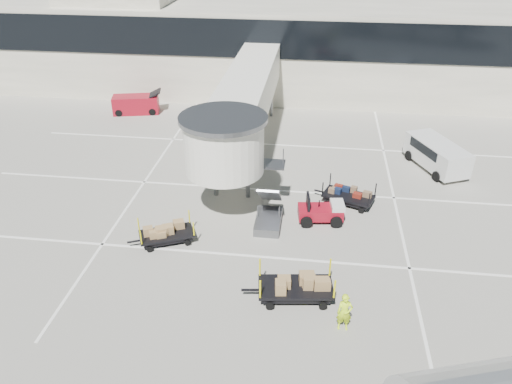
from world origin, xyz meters
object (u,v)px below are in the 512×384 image
Objects in this scene: suitcase_cart at (348,197)px; ground_worker at (345,312)px; belt_loader at (136,104)px; box_cart_far at (164,234)px; minivan at (436,152)px; baggage_tug at (322,212)px; box_cart_near at (294,286)px.

ground_worker is (-0.49, -10.44, 0.41)m from suitcase_cart.
ground_worker is at bearing -66.88° from belt_loader.
box_cart_far is 0.65× the size of minivan.
belt_loader is (-23.83, 7.58, -0.37)m from minivan.
box_cart_far is at bearing -166.38° from baggage_tug.
belt_loader is (-16.24, 15.38, 0.15)m from baggage_tug.
box_cart_near reaches higher than suitcase_cart.
minivan is at bearing 63.24° from suitcase_cart.
ground_worker is at bearing -53.14° from box_cart_far.
ground_worker is 17.43m from minivan.
suitcase_cart is 9.16m from box_cart_near.
suitcase_cart is 0.85× the size of belt_loader.
box_cart_near is at bearing -50.13° from box_cart_far.
minivan is at bearing -30.61° from belt_loader.
minivan reaches higher than box_cart_near.
belt_loader is at bearing 129.12° from baggage_tug.
ground_worker is (9.36, -5.16, 0.38)m from box_cart_far.
box_cart_near is 0.79× the size of minivan.
belt_loader is at bearing 137.91° from minivan.
baggage_tug is 6.76m from box_cart_near.
ground_worker reaches higher than box_cart_near.
box_cart_near is at bearing -145.61° from minivan.
ground_worker is 0.34× the size of minivan.
suitcase_cart is 1.06× the size of box_cart_far.
box_cart_near is 1.21× the size of box_cart_far.
minivan is (7.59, 7.80, 0.52)m from baggage_tug.
box_cart_far is at bearing -169.76° from minivan.
box_cart_near is 7.94m from box_cart_far.
minivan reaches higher than box_cart_far.
minivan is at bearing 63.98° from ground_worker.
baggage_tug reaches higher than box_cart_far.
box_cart_near is at bearing -87.27° from suitcase_cart.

